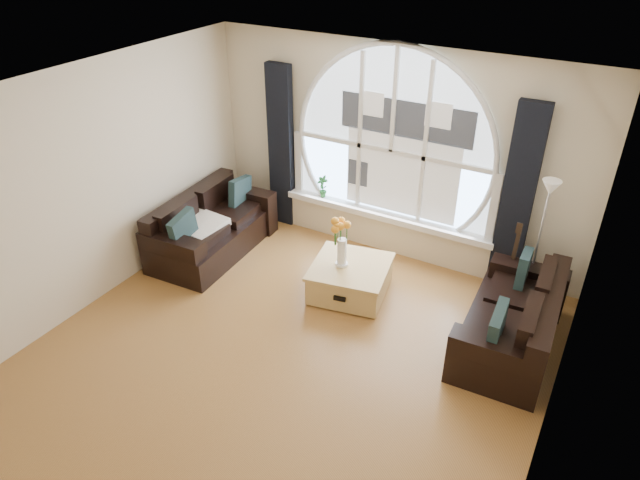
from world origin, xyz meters
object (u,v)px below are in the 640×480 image
at_px(coffee_chest, 350,278).
at_px(sofa_right, 512,315).
at_px(potted_plant, 323,187).
at_px(sofa_left, 212,225).
at_px(guitar, 514,259).
at_px(vase_flowers, 342,236).
at_px(floor_lamp, 537,247).

bearing_deg(coffee_chest, sofa_right, -11.23).
bearing_deg(potted_plant, coffee_chest, -48.07).
relative_size(sofa_left, guitar, 1.66).
relative_size(coffee_chest, vase_flowers, 1.27).
relative_size(floor_lamp, potted_plant, 5.17).
xyz_separation_m(sofa_right, floor_lamp, (0.01, 0.81, 0.40)).
height_order(sofa_left, potted_plant, potted_plant).
relative_size(guitar, potted_plant, 3.42).
xyz_separation_m(sofa_left, floor_lamp, (3.91, 0.86, 0.40)).
xyz_separation_m(vase_flowers, guitar, (1.77, 0.90, -0.25)).
bearing_deg(sofa_left, floor_lamp, 9.22).
bearing_deg(sofa_left, coffee_chest, -1.59).
distance_m(sofa_left, sofa_right, 3.90).
bearing_deg(coffee_chest, vase_flowers, -166.29).
xyz_separation_m(floor_lamp, guitar, (-0.22, 0.05, -0.27)).
distance_m(floor_lamp, guitar, 0.35).
bearing_deg(floor_lamp, sofa_right, -90.61).
height_order(guitar, potted_plant, guitar).
bearing_deg(vase_flowers, coffee_chest, 24.59).
height_order(sofa_right, potted_plant, potted_plant).
xyz_separation_m(sofa_right, coffee_chest, (-1.88, 0.01, -0.18)).
relative_size(sofa_left, potted_plant, 5.68).
bearing_deg(floor_lamp, vase_flowers, -156.93).
height_order(sofa_left, guitar, guitar).
relative_size(coffee_chest, floor_lamp, 0.55).
distance_m(sofa_left, guitar, 3.80).
relative_size(vase_flowers, floor_lamp, 0.44).
distance_m(floor_lamp, potted_plant, 2.92).
xyz_separation_m(guitar, potted_plant, (-2.68, 0.27, 0.17)).
bearing_deg(vase_flowers, potted_plant, 127.97).
distance_m(sofa_left, floor_lamp, 4.03).
bearing_deg(vase_flowers, guitar, 26.93).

